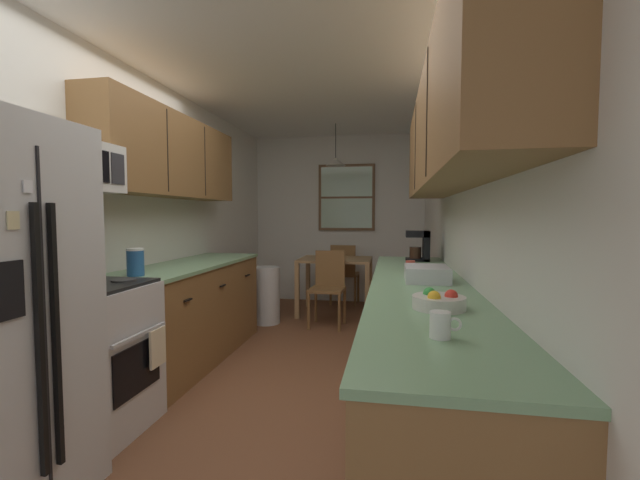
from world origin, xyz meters
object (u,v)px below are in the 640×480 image
(dining_table, at_px, (335,267))
(dish_rack, at_px, (427,274))
(microwave_over_range, at_px, (67,166))
(coffee_maker, at_px, (421,245))
(storage_canister, at_px, (135,262))
(stove_range, at_px, (90,357))
(fruit_bowl, at_px, (439,301))
(dining_chair_far, at_px, (344,271))
(mug_spare, at_px, (441,325))
(dining_chair_near, at_px, (328,284))
(trash_bin, at_px, (267,295))
(mug_by_coffeemaker, at_px, (411,266))

(dining_table, distance_m, dish_rack, 2.84)
(microwave_over_range, height_order, coffee_maker, microwave_over_range)
(dining_table, relative_size, dish_rack, 2.82)
(storage_canister, distance_m, dish_rack, 2.05)
(dining_table, relative_size, coffee_maker, 3.33)
(stove_range, bearing_deg, fruit_bowl, -6.08)
(dining_chair_far, distance_m, storage_canister, 3.57)
(dining_chair_far, height_order, storage_canister, storage_canister)
(storage_canister, bearing_deg, dish_rack, 3.24)
(microwave_over_range, relative_size, coffee_maker, 2.06)
(dish_rack, bearing_deg, fruit_bowl, -90.87)
(coffee_maker, xyz_separation_m, mug_spare, (-0.10, -2.49, -0.10))
(stove_range, xyz_separation_m, dining_chair_near, (1.06, 2.66, 0.03))
(dish_rack, bearing_deg, storage_canister, -176.76)
(trash_bin, xyz_separation_m, coffee_maker, (1.79, -0.80, 0.70))
(storage_canister, bearing_deg, mug_by_coffeemaker, 14.95)
(dining_chair_near, relative_size, fruit_bowl, 3.72)
(stove_range, distance_m, dining_table, 3.42)
(dish_rack, bearing_deg, trash_bin, 130.68)
(coffee_maker, distance_m, mug_spare, 2.50)
(dining_chair_near, xyz_separation_m, trash_bin, (-0.76, -0.04, -0.15))
(mug_by_coffeemaker, bearing_deg, fruit_bowl, -86.62)
(mug_by_coffeemaker, bearing_deg, microwave_over_range, -154.23)
(dining_table, bearing_deg, coffee_maker, -54.51)
(microwave_over_range, bearing_deg, fruit_bowl, -5.76)
(microwave_over_range, bearing_deg, stove_range, -0.03)
(stove_range, height_order, storage_canister, stove_range)
(dining_table, bearing_deg, dish_rack, -69.86)
(dining_table, xyz_separation_m, fruit_bowl, (0.96, -3.46, 0.30))
(trash_bin, distance_m, dish_rack, 2.74)
(storage_canister, height_order, coffee_maker, coffee_maker)
(mug_by_coffeemaker, relative_size, dish_rack, 0.31)
(microwave_over_range, height_order, fruit_bowl, microwave_over_range)
(dining_chair_near, height_order, storage_canister, storage_canister)
(microwave_over_range, xyz_separation_m, mug_by_coffeemaker, (2.07, 1.00, -0.68))
(dish_rack, bearing_deg, mug_by_coffeemaker, 101.64)
(trash_bin, distance_m, mug_spare, 3.75)
(dining_chair_far, bearing_deg, mug_spare, -79.13)
(dining_chair_near, xyz_separation_m, dining_chair_far, (0.06, 1.17, 0.00))
(coffee_maker, bearing_deg, mug_by_coffeemaker, -98.94)
(storage_canister, height_order, mug_spare, storage_canister)
(dining_table, xyz_separation_m, storage_canister, (-1.07, -2.77, 0.37))
(microwave_over_range, relative_size, dining_chair_far, 0.66)
(dining_table, xyz_separation_m, coffee_maker, (1.02, -1.43, 0.42))
(storage_canister, distance_m, mug_by_coffeemaker, 2.03)
(trash_bin, relative_size, storage_canister, 3.53)
(trash_bin, bearing_deg, dining_table, 39.09)
(dining_chair_near, height_order, dish_rack, dish_rack)
(mug_by_coffeemaker, bearing_deg, dining_table, 111.60)
(dining_table, height_order, storage_canister, storage_canister)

